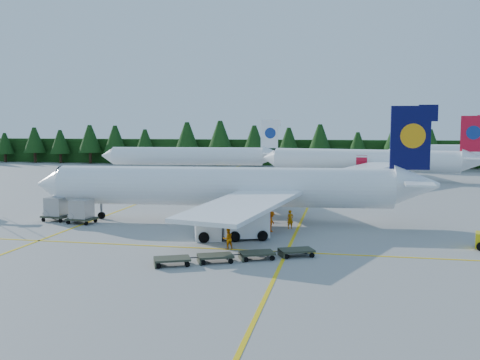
# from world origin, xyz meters

# --- Properties ---
(ground) EXTENTS (320.00, 320.00, 0.00)m
(ground) POSITION_xyz_m (0.00, 0.00, 0.00)
(ground) COLOR #9D9D98
(ground) RESTS_ON ground
(taxi_stripe_a) EXTENTS (0.25, 120.00, 0.01)m
(taxi_stripe_a) POSITION_xyz_m (-14.00, 20.00, 0.01)
(taxi_stripe_a) COLOR yellow
(taxi_stripe_a) RESTS_ON ground
(taxi_stripe_b) EXTENTS (0.25, 120.00, 0.01)m
(taxi_stripe_b) POSITION_xyz_m (6.00, 20.00, 0.01)
(taxi_stripe_b) COLOR yellow
(taxi_stripe_b) RESTS_ON ground
(taxi_stripe_cross) EXTENTS (80.00, 0.25, 0.01)m
(taxi_stripe_cross) POSITION_xyz_m (0.00, -6.00, 0.01)
(taxi_stripe_cross) COLOR yellow
(taxi_stripe_cross) RESTS_ON ground
(treeline_hedge) EXTENTS (220.00, 4.00, 6.00)m
(treeline_hedge) POSITION_xyz_m (0.00, 82.00, 3.00)
(treeline_hedge) COLOR black
(treeline_hedge) RESTS_ON ground
(airliner_navy) EXTENTS (37.94, 31.12, 11.03)m
(airliner_navy) POSITION_xyz_m (-2.11, 5.45, 3.32)
(airliner_navy) COLOR white
(airliner_navy) RESTS_ON ground
(airliner_red) EXTENTS (36.94, 30.11, 10.85)m
(airliner_red) POSITION_xyz_m (12.57, 50.67, 3.26)
(airliner_red) COLOR white
(airliner_red) RESTS_ON ground
(airliner_far_left) EXTENTS (35.81, 6.51, 10.41)m
(airliner_far_left) POSITION_xyz_m (-22.04, 58.40, 3.27)
(airliner_far_left) COLOR white
(airliner_far_left) RESTS_ON ground
(airliner_far_right) EXTENTS (39.36, 6.92, 11.44)m
(airliner_far_right) POSITION_xyz_m (35.86, 70.81, 3.59)
(airliner_far_right) COLOR white
(airliner_far_right) RESTS_ON ground
(service_truck) EXTENTS (6.31, 4.00, 2.87)m
(service_truck) POSITION_xyz_m (1.13, -2.35, 1.42)
(service_truck) COLOR white
(service_truck) RESTS_ON ground
(dolly_train) EXTENTS (10.60, 6.41, 0.14)m
(dolly_train) POSITION_xyz_m (2.88, -9.16, 0.44)
(dolly_train) COLOR #373B2B
(dolly_train) RESTS_ON ground
(uld_pair) EXTENTS (5.76, 3.02, 1.92)m
(uld_pair) POSITION_xyz_m (-15.87, 2.25, 1.29)
(uld_pair) COLOR #373B2B
(uld_pair) RESTS_ON ground
(crew_a) EXTENTS (0.73, 0.64, 1.67)m
(crew_a) POSITION_xyz_m (5.33, 3.07, 0.84)
(crew_a) COLOR orange
(crew_a) RESTS_ON ground
(crew_b) EXTENTS (0.98, 0.93, 1.59)m
(crew_b) POSITION_xyz_m (1.57, -5.91, 0.79)
(crew_b) COLOR orange
(crew_b) RESTS_ON ground
(crew_c) EXTENTS (0.59, 0.79, 1.79)m
(crew_c) POSITION_xyz_m (3.87, 1.30, 0.90)
(crew_c) COLOR #FF5C05
(crew_c) RESTS_ON ground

